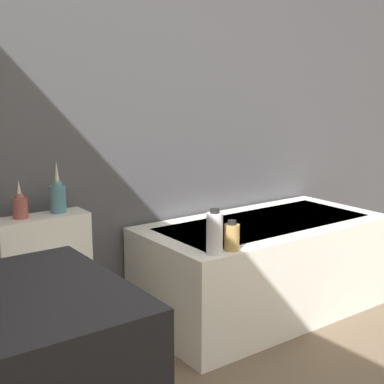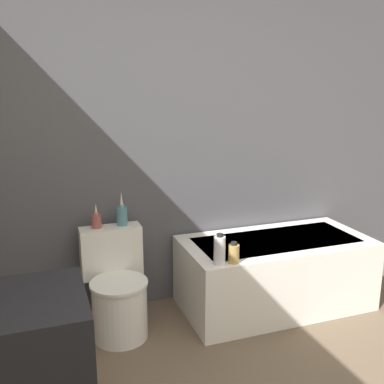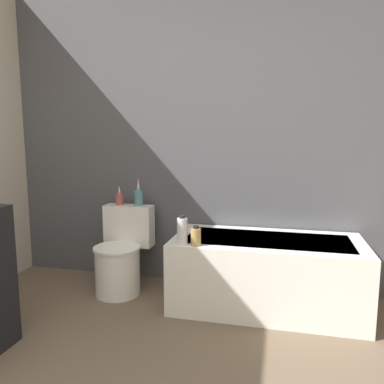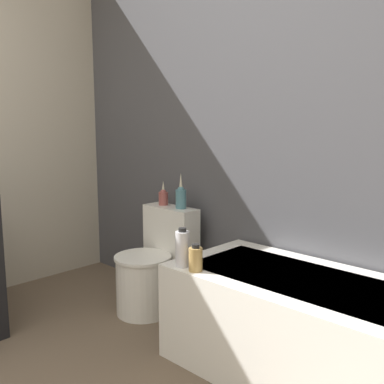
{
  "view_description": "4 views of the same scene",
  "coord_description": "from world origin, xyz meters",
  "px_view_note": "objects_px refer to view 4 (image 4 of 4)",
  "views": [
    {
      "loc": [
        -1.2,
        -0.13,
        1.29
      ],
      "look_at": [
        0.12,
        1.69,
        0.83
      ],
      "focal_mm": 50.0,
      "sensor_mm": 36.0,
      "label": 1
    },
    {
      "loc": [
        -0.83,
        -0.79,
        1.68
      ],
      "look_at": [
        0.12,
        1.87,
        0.98
      ],
      "focal_mm": 42.0,
      "sensor_mm": 36.0,
      "label": 2
    },
    {
      "loc": [
        0.91,
        -0.8,
        1.28
      ],
      "look_at": [
        0.3,
        1.75,
        0.9
      ],
      "focal_mm": 35.0,
      "sensor_mm": 36.0,
      "label": 3
    },
    {
      "loc": [
        1.87,
        0.07,
        1.31
      ],
      "look_at": [
        0.3,
        1.69,
        0.94
      ],
      "focal_mm": 42.0,
      "sensor_mm": 36.0,
      "label": 4
    }
  ],
  "objects_px": {
    "bathtub": "(305,330)",
    "toilet": "(152,268)",
    "vase_gold": "(163,197)",
    "shampoo_bottle_short": "(196,259)",
    "vase_silver": "(181,196)",
    "shampoo_bottle_tall": "(182,249)"
  },
  "relations": [
    {
      "from": "bathtub",
      "to": "vase_gold",
      "type": "bearing_deg",
      "value": 170.15
    },
    {
      "from": "bathtub",
      "to": "vase_gold",
      "type": "height_order",
      "value": "vase_gold"
    },
    {
      "from": "toilet",
      "to": "shampoo_bottle_short",
      "type": "distance_m",
      "value": 0.83
    },
    {
      "from": "shampoo_bottle_tall",
      "to": "bathtub",
      "type": "bearing_deg",
      "value": 26.03
    },
    {
      "from": "toilet",
      "to": "shampoo_bottle_tall",
      "type": "bearing_deg",
      "value": -27.09
    },
    {
      "from": "bathtub",
      "to": "toilet",
      "type": "xyz_separation_m",
      "value": [
        -1.19,
        0.03,
        0.03
      ]
    },
    {
      "from": "vase_gold",
      "to": "shampoo_bottle_tall",
      "type": "distance_m",
      "value": 0.88
    },
    {
      "from": "shampoo_bottle_tall",
      "to": "vase_gold",
      "type": "bearing_deg",
      "value": 144.21
    },
    {
      "from": "toilet",
      "to": "shampoo_bottle_tall",
      "type": "relative_size",
      "value": 3.33
    },
    {
      "from": "toilet",
      "to": "bathtub",
      "type": "bearing_deg",
      "value": -1.45
    },
    {
      "from": "shampoo_bottle_short",
      "to": "shampoo_bottle_tall",
      "type": "bearing_deg",
      "value": 178.26
    },
    {
      "from": "bathtub",
      "to": "toilet",
      "type": "distance_m",
      "value": 1.19
    },
    {
      "from": "shampoo_bottle_short",
      "to": "vase_gold",
      "type": "bearing_deg",
      "value": 147.56
    },
    {
      "from": "toilet",
      "to": "vase_silver",
      "type": "relative_size",
      "value": 2.85
    },
    {
      "from": "toilet",
      "to": "vase_gold",
      "type": "bearing_deg",
      "value": 114.73
    },
    {
      "from": "vase_silver",
      "to": "shampoo_bottle_tall",
      "type": "relative_size",
      "value": 1.17
    },
    {
      "from": "toilet",
      "to": "vase_silver",
      "type": "height_order",
      "value": "vase_silver"
    },
    {
      "from": "vase_silver",
      "to": "shampoo_bottle_short",
      "type": "height_order",
      "value": "vase_silver"
    },
    {
      "from": "bathtub",
      "to": "toilet",
      "type": "height_order",
      "value": "toilet"
    },
    {
      "from": "vase_silver",
      "to": "shampoo_bottle_short",
      "type": "bearing_deg",
      "value": -39.26
    },
    {
      "from": "vase_gold",
      "to": "shampoo_bottle_short",
      "type": "bearing_deg",
      "value": -32.44
    },
    {
      "from": "bathtub",
      "to": "shampoo_bottle_short",
      "type": "height_order",
      "value": "shampoo_bottle_short"
    }
  ]
}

